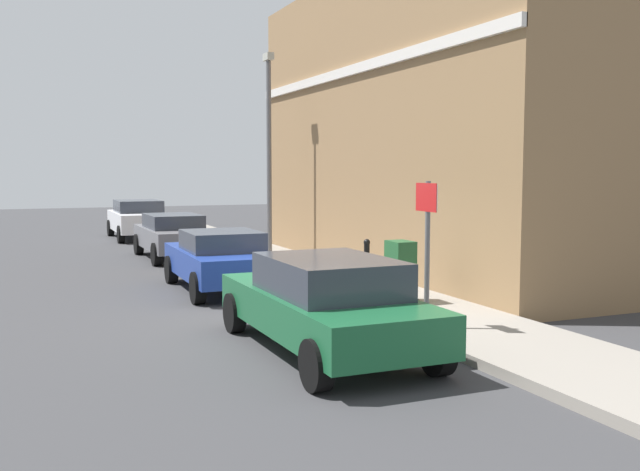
{
  "coord_description": "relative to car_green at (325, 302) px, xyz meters",
  "views": [
    {
      "loc": [
        -4.55,
        -11.72,
        2.63
      ],
      "look_at": [
        1.45,
        2.55,
        1.2
      ],
      "focal_mm": 40.26,
      "sensor_mm": 36.0,
      "label": 1
    }
  ],
  "objects": [
    {
      "name": "ground",
      "position": [
        0.55,
        2.4,
        -0.73
      ],
      "size": [
        80.0,
        80.0,
        0.0
      ],
      "primitive_type": "plane",
      "color": "#38383A"
    },
    {
      "name": "sidewalk",
      "position": [
        2.62,
        8.4,
        -0.65
      ],
      "size": [
        2.25,
        30.0,
        0.15
      ],
      "primitive_type": "cube",
      "color": "gray",
      "rests_on": "ground"
    },
    {
      "name": "corner_building",
      "position": [
        6.78,
        6.95,
        3.08
      ],
      "size": [
        6.16,
        13.09,
        7.61
      ],
      "color": "olive",
      "rests_on": "ground"
    },
    {
      "name": "car_green",
      "position": [
        0.0,
        0.0,
        0.0
      ],
      "size": [
        1.93,
        4.51,
        1.39
      ],
      "rotation": [
        0.0,
        0.0,
        1.58
      ],
      "color": "#195933",
      "rests_on": "ground"
    },
    {
      "name": "car_blue",
      "position": [
        -0.01,
        5.74,
        -0.04
      ],
      "size": [
        1.89,
        3.93,
        1.31
      ],
      "rotation": [
        0.0,
        0.0,
        1.56
      ],
      "color": "navy",
      "rests_on": "ground"
    },
    {
      "name": "car_grey",
      "position": [
        0.16,
        11.76,
        -0.02
      ],
      "size": [
        1.83,
        3.99,
        1.31
      ],
      "rotation": [
        0.0,
        0.0,
        1.59
      ],
      "color": "slate",
      "rests_on": "ground"
    },
    {
      "name": "car_white",
      "position": [
        0.17,
        18.46,
        0.04
      ],
      "size": [
        1.95,
        4.21,
        1.46
      ],
      "rotation": [
        0.0,
        0.0,
        1.57
      ],
      "color": "silver",
      "rests_on": "ground"
    },
    {
      "name": "utility_cabinet",
      "position": [
        2.53,
        2.35,
        -0.05
      ],
      "size": [
        0.46,
        0.61,
        1.15
      ],
      "color": "#1E4C28",
      "rests_on": "sidewalk"
    },
    {
      "name": "bollard_near_cabinet",
      "position": [
        2.63,
        3.95,
        -0.02
      ],
      "size": [
        0.14,
        0.14,
        1.04
      ],
      "color": "black",
      "rests_on": "sidewalk"
    },
    {
      "name": "street_sign",
      "position": [
        1.82,
        0.24,
        0.93
      ],
      "size": [
        0.08,
        0.6,
        2.3
      ],
      "color": "#59595B",
      "rests_on": "sidewalk"
    },
    {
      "name": "lamppost",
      "position": [
        2.58,
        10.06,
        2.57
      ],
      "size": [
        0.2,
        0.44,
        5.72
      ],
      "color": "#59595B",
      "rests_on": "sidewalk"
    }
  ]
}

